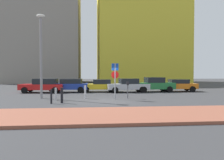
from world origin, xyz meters
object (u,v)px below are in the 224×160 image
at_px(parked_car_blue, 69,85).
at_px(traffic_bollard_far, 85,92).
at_px(parked_car_orange, 177,85).
at_px(parking_meter, 128,88).
at_px(parked_car_yellow, 99,85).
at_px(traffic_bollard_edge, 56,94).
at_px(parking_sign_post, 115,77).
at_px(traffic_bollard_near, 51,97).
at_px(traffic_bollard_mid, 62,95).
at_px(parked_car_silver, 128,85).
at_px(street_lamp, 41,49).
at_px(parked_car_red, 43,85).
at_px(parked_car_green, 154,84).

bearing_deg(parked_car_blue, traffic_bollard_far, -73.68).
bearing_deg(parked_car_orange, parking_meter, -136.63).
height_order(parked_car_blue, parked_car_orange, parked_car_blue).
distance_m(parked_car_yellow, traffic_bollard_edge, 8.32).
relative_size(parked_car_yellow, parking_sign_post, 1.37).
xyz_separation_m(parked_car_yellow, parking_sign_post, (0.92, -7.25, 1.09)).
distance_m(parked_car_orange, traffic_bollard_near, 15.45).
xyz_separation_m(parking_meter, traffic_bollard_edge, (-5.69, -0.83, -0.41)).
xyz_separation_m(parking_meter, traffic_bollard_far, (-3.48, 0.17, -0.35)).
bearing_deg(traffic_bollard_near, traffic_bollard_mid, 22.61).
bearing_deg(parked_car_yellow, parked_car_orange, -1.67).
xyz_separation_m(parked_car_silver, traffic_bollard_mid, (-6.07, -8.35, -0.21)).
relative_size(parked_car_silver, street_lamp, 0.67).
bearing_deg(parked_car_orange, street_lamp, -157.62).
relative_size(parked_car_yellow, traffic_bollard_near, 3.99).
xyz_separation_m(parked_car_red, traffic_bollard_edge, (2.32, -7.15, -0.29)).
height_order(parked_car_orange, parking_sign_post, parking_sign_post).
xyz_separation_m(parked_car_yellow, traffic_bollard_far, (-1.44, -6.47, -0.18)).
xyz_separation_m(parked_car_red, street_lamp, (0.95, -5.63, 3.28)).
bearing_deg(parked_car_green, traffic_bollard_near, -137.46).
distance_m(parked_car_silver, parked_car_orange, 5.75).
relative_size(parked_car_blue, traffic_bollard_edge, 4.58).
xyz_separation_m(parked_car_orange, traffic_bollard_mid, (-11.80, -8.82, -0.18)).
height_order(parked_car_red, parked_car_silver, parked_car_silver).
xyz_separation_m(parking_sign_post, traffic_bollard_edge, (-4.57, -0.23, -1.32)).
bearing_deg(parked_car_blue, parked_car_green, -2.57).
xyz_separation_m(parked_car_yellow, traffic_bollard_near, (-3.69, -9.36, -0.23)).
bearing_deg(parking_sign_post, traffic_bollard_far, 161.82).
bearing_deg(street_lamp, traffic_bollard_mid, -57.21).
distance_m(parked_car_blue, parked_car_yellow, 3.32).
bearing_deg(parking_sign_post, parked_car_yellow, 97.20).
relative_size(parked_car_orange, street_lamp, 0.63).
xyz_separation_m(parking_sign_post, street_lamp, (-5.94, 1.30, 2.25)).
height_order(parked_car_red, parked_car_yellow, parked_car_red).
distance_m(parked_car_yellow, traffic_bollard_far, 6.63).
bearing_deg(parked_car_green, parked_car_orange, 4.62).
height_order(parked_car_orange, parking_meter, parking_meter).
xyz_separation_m(parking_sign_post, traffic_bollard_near, (-4.60, -2.11, -1.31)).
xyz_separation_m(parked_car_blue, parked_car_orange, (12.11, -0.19, -0.04)).
xyz_separation_m(parked_car_silver, traffic_bollard_edge, (-6.72, -6.75, -0.27)).
distance_m(parked_car_silver, traffic_bollard_edge, 9.53).
distance_m(parking_sign_post, parking_meter, 1.57).
height_order(parked_car_green, traffic_bollard_far, parked_car_green).
xyz_separation_m(parked_car_yellow, parking_meter, (2.03, -6.64, 0.17)).
xyz_separation_m(parking_sign_post, parking_meter, (1.12, 0.60, -0.91)).
distance_m(parked_car_red, parked_car_blue, 2.67).
bearing_deg(parked_car_orange, parked_car_silver, -175.36).
bearing_deg(parking_meter, traffic_bollard_far, 177.15).
bearing_deg(traffic_bollard_edge, parked_car_yellow, 63.95).
bearing_deg(parking_sign_post, traffic_bollard_edge, -177.16).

